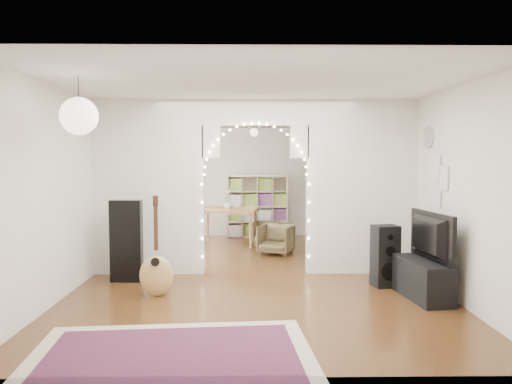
{
  "coord_description": "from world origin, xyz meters",
  "views": [
    {
      "loc": [
        -0.1,
        -7.74,
        1.81
      ],
      "look_at": [
        0.01,
        0.3,
        1.25
      ],
      "focal_mm": 35.0,
      "sensor_mm": 36.0,
      "label": 1
    }
  ],
  "objects_px": {
    "bookcase": "(257,206)",
    "dining_chair_right": "(266,233)",
    "dining_table": "(228,212)",
    "dining_chair_left": "(276,240)",
    "acoustic_guitar": "(156,259)",
    "floor_speaker": "(385,256)",
    "media_console": "(423,279)"
  },
  "relations": [
    {
      "from": "dining_chair_left",
      "to": "dining_table",
      "type": "bearing_deg",
      "value": 153.96
    },
    {
      "from": "floor_speaker",
      "to": "dining_table",
      "type": "height_order",
      "value": "floor_speaker"
    },
    {
      "from": "dining_table",
      "to": "dining_chair_right",
      "type": "bearing_deg",
      "value": 14.81
    },
    {
      "from": "acoustic_guitar",
      "to": "dining_chair_right",
      "type": "distance_m",
      "value": 4.19
    },
    {
      "from": "floor_speaker",
      "to": "dining_table",
      "type": "relative_size",
      "value": 0.66
    },
    {
      "from": "floor_speaker",
      "to": "dining_chair_right",
      "type": "distance_m",
      "value": 3.76
    },
    {
      "from": "dining_chair_left",
      "to": "bookcase",
      "type": "bearing_deg",
      "value": 119.68
    },
    {
      "from": "floor_speaker",
      "to": "dining_chair_left",
      "type": "height_order",
      "value": "floor_speaker"
    },
    {
      "from": "media_console",
      "to": "bookcase",
      "type": "bearing_deg",
      "value": 104.96
    },
    {
      "from": "bookcase",
      "to": "dining_chair_right",
      "type": "bearing_deg",
      "value": -69.47
    },
    {
      "from": "media_console",
      "to": "dining_table",
      "type": "relative_size",
      "value": 0.76
    },
    {
      "from": "bookcase",
      "to": "dining_table",
      "type": "height_order",
      "value": "bookcase"
    },
    {
      "from": "acoustic_guitar",
      "to": "bookcase",
      "type": "bearing_deg",
      "value": 65.28
    },
    {
      "from": "dining_chair_left",
      "to": "acoustic_guitar",
      "type": "bearing_deg",
      "value": -100.58
    },
    {
      "from": "media_console",
      "to": "dining_table",
      "type": "height_order",
      "value": "dining_table"
    },
    {
      "from": "acoustic_guitar",
      "to": "floor_speaker",
      "type": "bearing_deg",
      "value": -0.11
    },
    {
      "from": "acoustic_guitar",
      "to": "dining_chair_right",
      "type": "relative_size",
      "value": 2.1
    },
    {
      "from": "dining_table",
      "to": "dining_chair_left",
      "type": "height_order",
      "value": "dining_table"
    },
    {
      "from": "floor_speaker",
      "to": "dining_chair_right",
      "type": "relative_size",
      "value": 1.62
    },
    {
      "from": "dining_chair_left",
      "to": "dining_chair_right",
      "type": "bearing_deg",
      "value": 118.77
    },
    {
      "from": "dining_table",
      "to": "dining_chair_left",
      "type": "relative_size",
      "value": 2.16
    },
    {
      "from": "media_console",
      "to": "bookcase",
      "type": "relative_size",
      "value": 0.71
    },
    {
      "from": "acoustic_guitar",
      "to": "bookcase",
      "type": "distance_m",
      "value": 5.02
    },
    {
      "from": "dining_table",
      "to": "floor_speaker",
      "type": "bearing_deg",
      "value": -45.74
    },
    {
      "from": "dining_table",
      "to": "dining_chair_left",
      "type": "distance_m",
      "value": 1.42
    },
    {
      "from": "floor_speaker",
      "to": "dining_chair_left",
      "type": "bearing_deg",
      "value": 109.47
    },
    {
      "from": "dining_chair_right",
      "to": "dining_table",
      "type": "bearing_deg",
      "value": -165.53
    },
    {
      "from": "acoustic_guitar",
      "to": "dining_table",
      "type": "distance_m",
      "value": 3.88
    },
    {
      "from": "floor_speaker",
      "to": "bookcase",
      "type": "height_order",
      "value": "bookcase"
    },
    {
      "from": "media_console",
      "to": "floor_speaker",
      "type": "bearing_deg",
      "value": 109.67
    },
    {
      "from": "bookcase",
      "to": "dining_chair_left",
      "type": "xyz_separation_m",
      "value": [
        0.31,
        -2.01,
        -0.43
      ]
    },
    {
      "from": "bookcase",
      "to": "dining_chair_right",
      "type": "height_order",
      "value": "bookcase"
    }
  ]
}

